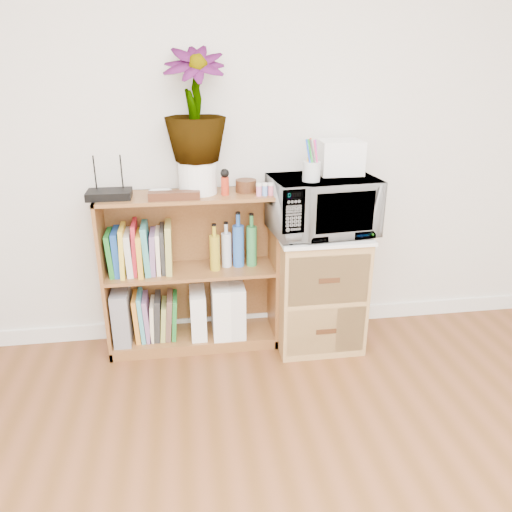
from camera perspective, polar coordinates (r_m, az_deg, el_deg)
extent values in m
cube|color=white|center=(3.30, -0.97, -7.39)|extent=(4.00, 0.02, 0.10)
cube|color=brown|center=(2.96, -7.39, -1.93)|extent=(1.00, 0.30, 0.95)
cube|color=#9E7542|center=(3.05, 7.03, -3.81)|extent=(0.50, 0.45, 0.70)
imported|color=white|center=(2.85, 7.56, 5.75)|extent=(0.61, 0.44, 0.32)
cylinder|color=silver|center=(2.71, 6.34, 9.60)|extent=(0.10, 0.10, 0.10)
cube|color=white|center=(2.91, 9.55, 11.09)|extent=(0.24, 0.20, 0.19)
cube|color=black|center=(2.81, -16.42, 6.77)|extent=(0.23, 0.16, 0.04)
imported|color=silver|center=(2.78, -10.88, 6.98)|extent=(0.13, 0.13, 0.03)
cylinder|color=white|center=(2.81, -6.67, 8.92)|extent=(0.21, 0.21, 0.18)
imported|color=#3D7F33|center=(2.75, -7.03, 16.71)|extent=(0.33, 0.33, 0.59)
cube|color=#391C0F|center=(2.71, -9.33, 6.83)|extent=(0.27, 0.07, 0.04)
cylinder|color=#B32B16|center=(2.77, -3.56, 7.99)|extent=(0.04, 0.04, 0.10)
cylinder|color=#3D1C10|center=(2.83, -1.15, 8.02)|extent=(0.12, 0.12, 0.07)
cube|color=pink|center=(2.75, 1.02, 7.50)|extent=(0.11, 0.04, 0.06)
cube|color=gray|center=(3.09, -15.02, -6.42)|extent=(0.10, 0.26, 0.33)
cube|color=white|center=(3.07, -6.64, -6.45)|extent=(0.09, 0.23, 0.29)
cube|color=white|center=(3.06, -4.08, -5.95)|extent=(0.10, 0.26, 0.33)
cube|color=silver|center=(3.07, -2.41, -5.85)|extent=(0.10, 0.26, 0.33)
cube|color=#217E2A|center=(2.94, -16.25, 0.28)|extent=(0.04, 0.20, 0.25)
cube|color=#1A469D|center=(2.93, -15.57, 0.41)|extent=(0.04, 0.20, 0.26)
cube|color=yellow|center=(2.92, -14.94, 0.69)|extent=(0.04, 0.20, 0.28)
cube|color=silver|center=(2.93, -14.25, 0.38)|extent=(0.04, 0.20, 0.25)
cube|color=red|center=(2.91, -13.67, 0.89)|extent=(0.03, 0.20, 0.30)
cube|color=gold|center=(2.92, -13.05, 0.43)|extent=(0.03, 0.20, 0.24)
cube|color=teal|center=(2.91, -12.41, 0.85)|extent=(0.04, 0.20, 0.29)
cube|color=slate|center=(2.92, -11.69, 0.45)|extent=(0.04, 0.20, 0.24)
cube|color=#FFE9C6|center=(2.91, -11.10, 0.52)|extent=(0.03, 0.20, 0.24)
cube|color=#2B2B2B|center=(2.91, -10.58, 0.72)|extent=(0.02, 0.20, 0.26)
cube|color=#AFAC50|center=(2.90, -9.96, 0.99)|extent=(0.04, 0.20, 0.29)
cylinder|color=gold|center=(2.91, -4.79, 1.11)|extent=(0.06, 0.06, 0.27)
cylinder|color=silver|center=(2.91, -3.39, 1.14)|extent=(0.06, 0.06, 0.26)
cylinder|color=blue|center=(2.91, -2.01, 1.73)|extent=(0.07, 0.07, 0.32)
cylinder|color=#308444|center=(2.92, -0.48, 1.71)|extent=(0.06, 0.06, 0.31)
cube|color=orange|center=(3.10, -13.44, -6.78)|extent=(0.04, 0.19, 0.28)
cube|color=#49A5AF|center=(3.09, -12.89, -6.64)|extent=(0.04, 0.19, 0.29)
cube|color=#8B5F8F|center=(3.09, -12.31, -6.80)|extent=(0.04, 0.19, 0.27)
cube|color=#F9EBC2|center=(3.10, -11.75, -7.04)|extent=(0.04, 0.19, 0.24)
cube|color=#272727|center=(3.09, -11.18, -6.76)|extent=(0.05, 0.19, 0.27)
cube|color=#9EA64C|center=(3.10, -10.51, -7.10)|extent=(0.05, 0.19, 0.22)
cube|color=brown|center=(3.08, -9.90, -6.69)|extent=(0.06, 0.19, 0.27)
cube|color=#1E722A|center=(3.08, -9.30, -6.72)|extent=(0.05, 0.19, 0.26)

